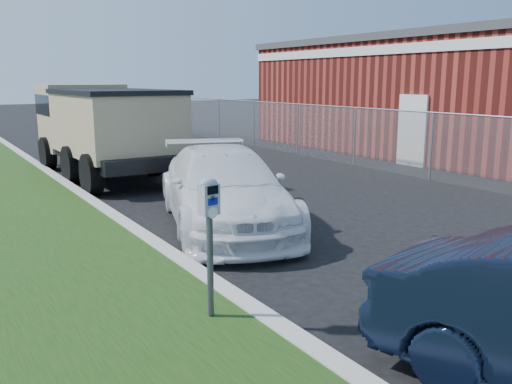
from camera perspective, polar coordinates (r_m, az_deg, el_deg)
ground at (r=8.41m, az=11.86°, el=-6.83°), size 120.00×120.00×0.00m
chainlink_fence at (r=17.25m, az=10.40°, el=6.94°), size 0.06×30.06×30.00m
brick_building at (r=22.30m, az=20.35°, el=9.67°), size 9.20×14.20×4.17m
parking_meter at (r=5.68m, az=-4.93°, el=-2.65°), size 0.23×0.17×1.51m
white_wagon at (r=9.90m, az=-3.53°, el=0.45°), size 3.40×5.27×1.42m
dump_truck at (r=15.78m, az=-15.84°, el=6.81°), size 2.67×6.46×2.51m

